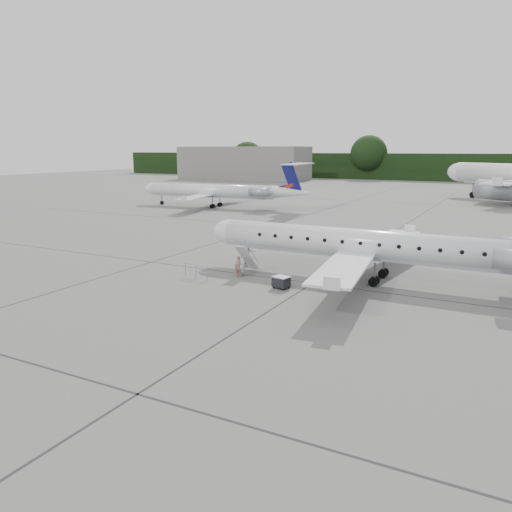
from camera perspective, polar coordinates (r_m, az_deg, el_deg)
The scene contains 9 objects.
ground at distance 28.89m, azimuth 13.46°, elevation -6.87°, with size 320.00×320.00×0.00m, color slate.
treeline at distance 156.82m, azimuth 25.76°, elevation 9.02°, with size 260.00×4.00×8.00m, color black.
terminal_building at distance 156.60m, azimuth -1.47°, elevation 10.56°, with size 40.00×14.00×10.00m, color slate.
main_regional_jet at distance 36.16m, azimuth 12.58°, elevation 2.94°, with size 28.46×20.49×7.30m, color silver, non-canonical shape.
airstair at distance 37.72m, azimuth -1.05°, elevation -0.27°, with size 0.85×2.31×2.29m, color silver, non-canonical shape.
passenger at distance 36.69m, azimuth -2.03°, elevation -1.21°, with size 0.57×0.37×1.57m, color #88604A.
safety_railing at distance 36.54m, azimuth -6.87°, elevation -1.80°, with size 2.20×0.08×1.00m, color gray, non-canonical shape.
baggage_cart at distance 33.77m, azimuth 2.90°, elevation -2.99°, with size 1.03×0.83×0.89m, color black, non-canonical shape.
bg_regional_left at distance 81.67m, azimuth -5.25°, elevation 8.14°, with size 27.79×20.01×7.29m, color silver, non-canonical shape.
Camera 1 is at (6.47, -26.60, 9.23)m, focal length 35.00 mm.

